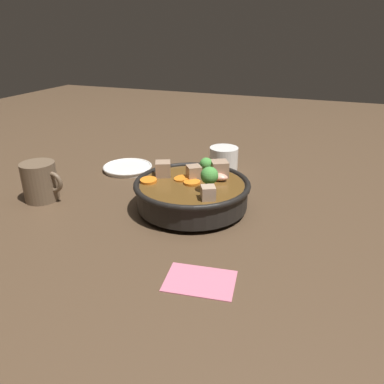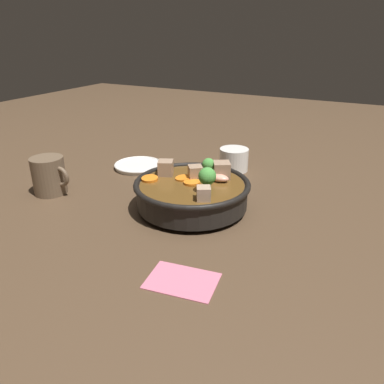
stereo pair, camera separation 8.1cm
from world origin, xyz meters
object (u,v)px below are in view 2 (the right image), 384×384
(tea_cup, at_px, (234,159))
(dark_mug, at_px, (49,176))
(side_saucer, at_px, (138,165))
(stirfry_bowl, at_px, (192,191))

(tea_cup, bearing_deg, dark_mug, -133.53)
(side_saucer, bearing_deg, tea_cup, 23.37)
(stirfry_bowl, distance_m, dark_mug, 0.35)
(stirfry_bowl, xyz_separation_m, dark_mug, (-0.34, -0.08, 0.00))
(side_saucer, bearing_deg, stirfry_bowl, -32.33)
(tea_cup, bearing_deg, side_saucer, -156.63)
(side_saucer, xyz_separation_m, tea_cup, (0.25, 0.11, 0.02))
(side_saucer, height_order, tea_cup, tea_cup)
(side_saucer, distance_m, tea_cup, 0.27)
(stirfry_bowl, bearing_deg, dark_mug, -166.72)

